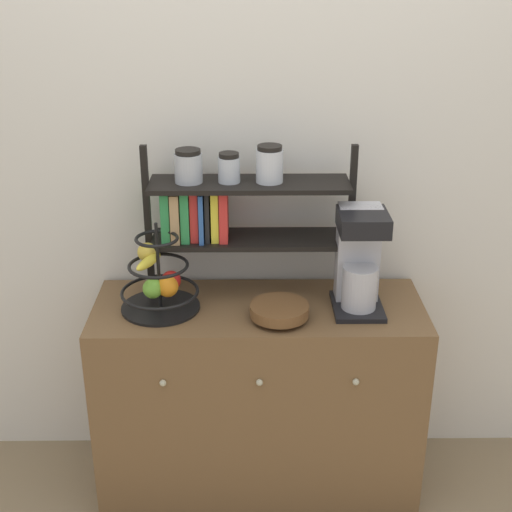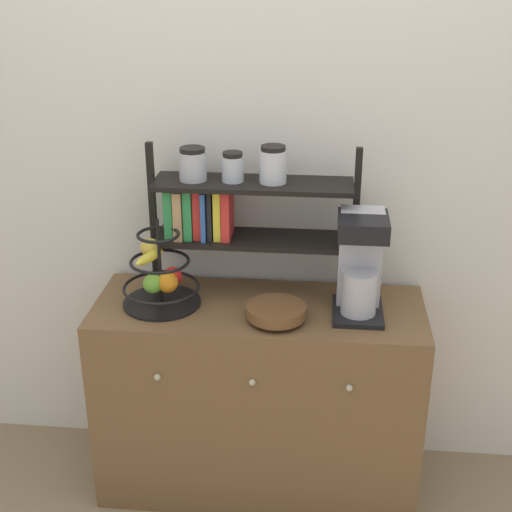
% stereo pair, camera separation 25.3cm
% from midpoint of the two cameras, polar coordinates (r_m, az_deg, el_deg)
% --- Properties ---
extents(wall_back, '(7.00, 0.05, 2.60)m').
position_cam_midpoint_polar(wall_back, '(2.68, 3.51, 8.25)').
color(wall_back, silver).
rests_on(wall_back, ground_plane).
extents(sideboard, '(1.22, 0.48, 0.79)m').
position_cam_midpoint_polar(sideboard, '(2.82, 2.82, -11.29)').
color(sideboard, brown).
rests_on(sideboard, ground_plane).
extents(coffee_maker, '(0.18, 0.23, 0.38)m').
position_cam_midpoint_polar(coffee_maker, '(2.54, 11.17, -0.63)').
color(coffee_maker, black).
rests_on(coffee_maker, sideboard).
extents(fruit_stand, '(0.29, 0.29, 0.33)m').
position_cam_midpoint_polar(fruit_stand, '(2.58, -4.89, -1.75)').
color(fruit_stand, black).
rests_on(fruit_stand, sideboard).
extents(wooden_bowl, '(0.21, 0.21, 0.06)m').
position_cam_midpoint_polar(wooden_bowl, '(2.51, 4.53, -4.55)').
color(wooden_bowl, brown).
rests_on(wooden_bowl, sideboard).
extents(shelf_hutch, '(0.77, 0.20, 0.57)m').
position_cam_midpoint_polar(shelf_hutch, '(2.58, 0.54, 4.25)').
color(shelf_hutch, black).
rests_on(shelf_hutch, sideboard).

